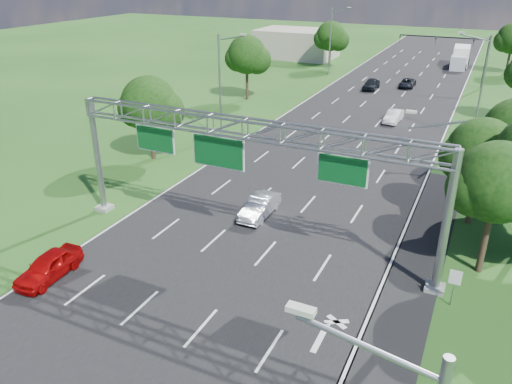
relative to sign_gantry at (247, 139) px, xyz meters
The scene contains 19 objects.
ground 19.28m from the sign_gantry, 91.05° to the left, with size 220.00×220.00×0.00m, color #1D4815.
road 19.28m from the sign_gantry, 91.05° to the left, with size 18.00×180.00×0.02m, color black.
road_flare 12.20m from the sign_gantry, 11.47° to the left, with size 3.00×30.00×0.02m, color black.
sign_gantry is the anchor object (origin of this frame).
regulatory_sign 13.25m from the sign_gantry, ahead, with size 0.60×0.08×2.10m.
traffic_signal 53.51m from the sign_gantry, 82.32° to the left, with size 12.21×0.24×7.00m.
streetlight_l_near 21.47m from the sign_gantry, 122.87° to the left, with size 2.97×0.22×10.16m.
streetlight_l_far 54.28m from the sign_gantry, 102.38° to the left, with size 2.97×0.22×10.16m.
streetlight_r_mid 30.10m from the sign_gantry, 68.60° to the left, with size 2.97×0.22×10.16m.
tree_verge_la 17.56m from the sign_gantry, 144.84° to the left, with size 5.76×4.80×7.40m.
tree_verge_lb 36.85m from the sign_gantry, 116.19° to the left, with size 5.76×4.80×8.06m.
tree_verge_lc 59.56m from the sign_gantry, 102.86° to the left, with size 5.76×4.80×7.62m.
building_left 69.82m from the sign_gantry, 108.69° to the left, with size 14.00×10.00×5.00m, color #B0A793.
red_coupe 13.04m from the sign_gantry, 136.53° to the right, with size 1.69×4.20×1.43m, color #B90809.
silver_sedan 7.38m from the sign_gantry, 103.87° to the left, with size 1.48×4.26×1.40m, color #B9BCC6.
car_queue_b 49.41m from the sign_gantry, 88.69° to the left, with size 1.94×4.21×1.17m, color black.
car_queue_c 45.96m from the sign_gantry, 94.02° to the left, with size 1.76×4.38×1.49m, color black.
car_queue_d 31.48m from the sign_gantry, 84.73° to the left, with size 1.40×4.01×1.32m, color white.
box_truck 69.12m from the sign_gantry, 84.70° to the left, with size 2.84×8.79×3.29m.
Camera 1 is at (12.33, -12.05, 15.86)m, focal length 35.00 mm.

